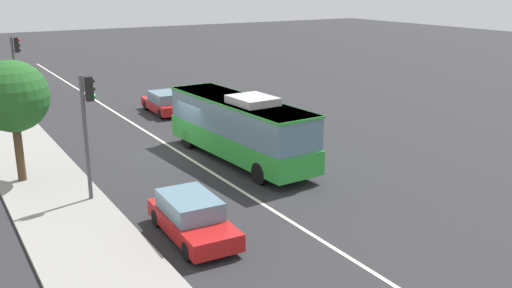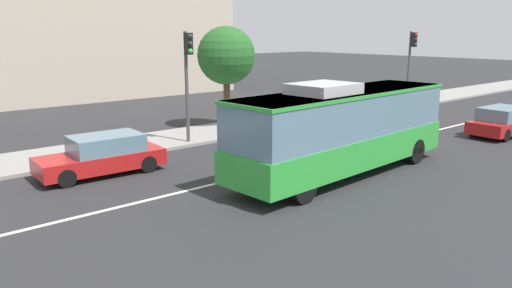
{
  "view_description": "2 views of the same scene",
  "coord_description": "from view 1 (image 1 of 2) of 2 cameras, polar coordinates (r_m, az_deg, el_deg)",
  "views": [
    {
      "loc": [
        -26.26,
        11.13,
        8.69
      ],
      "look_at": [
        -5.78,
        -1.27,
        1.69
      ],
      "focal_mm": 39.31,
      "sensor_mm": 36.0,
      "label": 1
    },
    {
      "loc": [
        -16.59,
        -13.27,
        5.17
      ],
      "look_at": [
        -5.84,
        -0.63,
        1.34
      ],
      "focal_mm": 34.22,
      "sensor_mm": 36.0,
      "label": 2
    }
  ],
  "objects": [
    {
      "name": "sedan_red",
      "position": [
        38.57,
        -9.29,
        4.17
      ],
      "size": [
        4.56,
        1.94,
        1.46
      ],
      "rotation": [
        0.0,
        0.0,
        -0.03
      ],
      "color": "#B21919",
      "rests_on": "ground_plane"
    },
    {
      "name": "traffic_light_mid_block",
      "position": [
        40.28,
        -23.21,
        7.68
      ],
      "size": [
        0.34,
        0.62,
        5.2
      ],
      "rotation": [
        0.0,
        0.0,
        -1.66
      ],
      "color": "#47474C",
      "rests_on": "ground_plane"
    },
    {
      "name": "sedan_red_ahead",
      "position": [
        19.89,
        -6.55,
        -7.42
      ],
      "size": [
        4.57,
        1.99,
        1.46
      ],
      "rotation": [
        0.0,
        0.0,
        3.1
      ],
      "color": "#B21919",
      "rests_on": "ground_plane"
    },
    {
      "name": "transit_bus",
      "position": [
        27.67,
        -1.7,
        1.89
      ],
      "size": [
        10.12,
        3.06,
        3.46
      ],
      "rotation": [
        0.0,
        0.0,
        0.06
      ],
      "color": "green",
      "rests_on": "ground_plane"
    },
    {
      "name": "sidewalk_kerb",
      "position": [
        27.93,
        -21.33,
        -2.84
      ],
      "size": [
        80.0,
        3.68,
        0.14
      ],
      "primitive_type": "cube",
      "color": "gray",
      "rests_on": "ground_plane"
    },
    {
      "name": "ground_plane",
      "position": [
        29.81,
        -7.87,
        -0.81
      ],
      "size": [
        160.0,
        160.0,
        0.0
      ],
      "primitive_type": "plane",
      "color": "#28282B"
    },
    {
      "name": "traffic_light_near_corner",
      "position": [
        22.97,
        -16.73,
        2.71
      ],
      "size": [
        0.33,
        0.62,
        5.2
      ],
      "rotation": [
        0.0,
        0.0,
        -1.61
      ],
      "color": "#47474C",
      "rests_on": "ground_plane"
    },
    {
      "name": "lane_centre_line",
      "position": [
        29.81,
        -7.87,
        -0.79
      ],
      "size": [
        76.0,
        0.16,
        0.01
      ],
      "primitive_type": "cube",
      "color": "silver",
      "rests_on": "ground_plane"
    },
    {
      "name": "street_tree_kerbside_left",
      "position": [
        26.18,
        -23.54,
        4.41
      ],
      "size": [
        3.1,
        3.1,
        5.49
      ],
      "color": "#4C3823",
      "rests_on": "ground_plane"
    }
  ]
}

